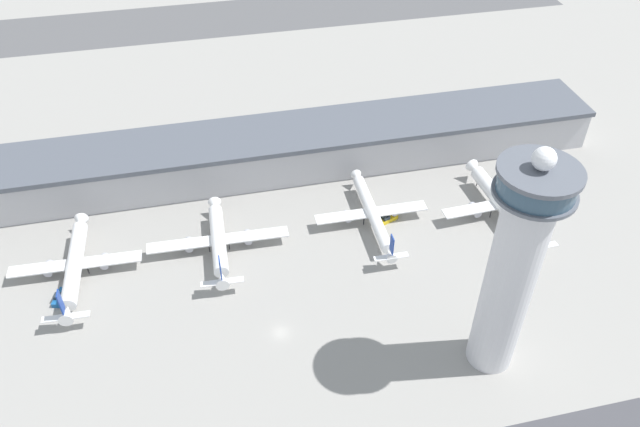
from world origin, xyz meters
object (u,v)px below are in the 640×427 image
Objects in this scene: airplane_gate_charlie at (372,213)px; service_truck_catering at (60,297)px; control_tower at (514,266)px; airplane_gate_delta at (502,204)px; airplane_gate_alpha at (75,265)px; airplane_gate_bravo at (218,240)px; service_truck_fuel at (387,219)px.

airplane_gate_charlie is 91.93m from service_truck_catering.
control_tower reaches higher than airplane_gate_delta.
control_tower is at bearing -117.89° from airplane_gate_delta.
control_tower is 1.52× the size of airplane_gate_charlie.
airplane_gate_alpha reaches higher than airplane_gate_bravo.
service_truck_fuel is at bearing 99.76° from control_tower.
airplane_gate_bravo reaches higher than airplane_gate_charlie.
airplane_gate_charlie reaches higher than service_truck_catering.
airplane_gate_bravo is 1.00× the size of airplane_gate_charlie.
control_tower reaches higher than service_truck_catering.
airplane_gate_charlie is at bearing 1.92° from airplane_gate_alpha.
service_truck_fuel is (-9.34, 54.27, -30.88)m from control_tower.
airplane_gate_alpha is at bearing -178.08° from airplane_gate_charlie.
service_truck_fuel is (4.93, 0.09, -3.40)m from airplane_gate_charlie.
airplane_gate_bravo is at bearing 139.41° from control_tower.
airplane_gate_bravo is at bearing 1.79° from airplane_gate_alpha.
airplane_gate_bravo is (-61.30, 52.51, -27.65)m from control_tower.
control_tower is 62.40m from airplane_gate_charlie.
airplane_gate_alpha is 92.08m from service_truck_fuel.
airplane_gate_delta reaches higher than service_truck_fuel.
airplane_gate_delta is at bearing -2.36° from airplane_gate_bravo.
airplane_gate_bravo is 5.63× the size of service_truck_fuel.
airplane_gate_delta is at bearing -8.63° from service_truck_fuel.
airplane_gate_charlie is (47.03, 1.66, 0.16)m from airplane_gate_bravo.
airplane_gate_delta is 35.84m from service_truck_fuel.
airplane_gate_delta is (87.19, -3.60, 0.63)m from airplane_gate_bravo.
service_truck_fuel is at bearing 1.87° from airplane_gate_alpha.
airplane_gate_alpha is 5.55× the size of service_truck_fuel.
control_tower is 1.44× the size of airplane_gate_delta.
airplane_gate_charlie is at bearing 172.54° from airplane_gate_delta.
service_truck_catering is 96.77m from service_truck_fuel.
airplane_gate_alpha is 0.99× the size of airplane_gate_charlie.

